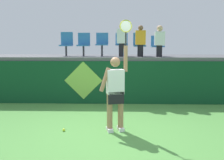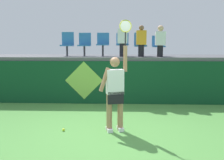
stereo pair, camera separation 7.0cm
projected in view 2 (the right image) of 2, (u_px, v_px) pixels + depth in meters
The scene contains 16 objects.
ground_plane at pixel (106, 135), 5.66m from camera, with size 40.00×40.00×0.00m, color #519342.
court_back_wall at pixel (111, 82), 8.60m from camera, with size 13.07×0.20×1.44m, color #0F4223.
spectator_platform at pixel (113, 57), 9.67m from camera, with size 13.07×2.48×0.12m, color #56565B.
tennis_player at pixel (115, 90), 5.80m from camera, with size 0.74×0.35×2.53m.
tennis_ball at pixel (63, 130), 5.90m from camera, with size 0.07×0.07×0.07m, color #D1E533.
water_bottle at pixel (125, 53), 8.53m from camera, with size 0.06×0.06×0.28m, color #338CE5.
stadium_chair_0 at pixel (67, 43), 9.34m from camera, with size 0.44×0.42×0.88m.
stadium_chair_1 at pixel (85, 43), 9.32m from camera, with size 0.44×0.42×0.85m.
stadium_chair_2 at pixel (103, 43), 9.28m from camera, with size 0.44×0.42×0.85m.
stadium_chair_3 at pixel (122, 43), 9.26m from camera, with size 0.44×0.42×0.83m.
stadium_chair_4 at pixel (140, 43), 9.24m from camera, with size 0.44×0.42×0.85m.
stadium_chair_5 at pixel (158, 45), 9.21m from camera, with size 0.44×0.42×0.74m.
spectator_0 at pixel (160, 40), 8.74m from camera, with size 0.34×0.21×1.07m.
spectator_1 at pixel (141, 41), 8.78m from camera, with size 0.34×0.20×1.08m.
spectator_2 at pixel (122, 40), 8.83m from camera, with size 0.34×0.20×1.13m.
wall_signage_mount at pixel (84, 104), 8.63m from camera, with size 1.27×0.01×1.43m.
Camera 2 is at (0.35, -5.43, 1.99)m, focal length 41.04 mm.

